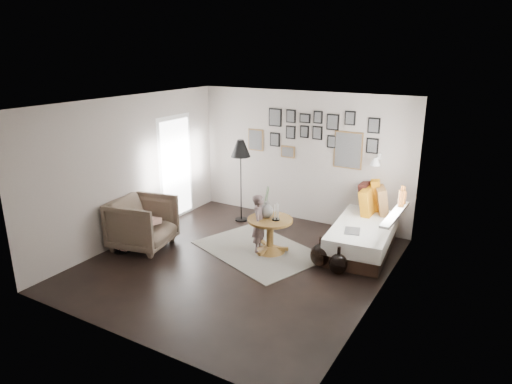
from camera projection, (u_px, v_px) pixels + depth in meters
The scene contains 23 objects.
ground at pixel (238, 263), 7.48m from camera, with size 4.80×4.80×0.00m, color black.
wall_back at pixel (302, 157), 9.07m from camera, with size 4.50×4.50×0.00m, color #9E948B.
wall_front at pixel (122, 242), 5.11m from camera, with size 4.50×4.50×0.00m, color #9E948B.
wall_left at pixel (131, 169), 8.17m from camera, with size 4.80×4.80×0.00m, color #9E948B.
wall_right at pixel (381, 213), 6.01m from camera, with size 4.80×4.80×0.00m, color #9E948B.
ceiling at pixel (236, 103), 6.70m from camera, with size 4.80×4.80×0.00m, color white.
door_left at pixel (176, 168), 9.22m from camera, with size 0.00×2.14×2.14m.
window_right at pixel (398, 208), 7.26m from camera, with size 0.15×1.32×1.30m.
gallery_wall at pixel (316, 137), 8.78m from camera, with size 2.74×0.03×1.08m.
wall_sconce at pixel (376, 161), 8.06m from camera, with size 0.18×0.36×0.16m.
rug at pixel (258, 250), 7.96m from camera, with size 2.09×1.46×0.01m, color #B9B5A2.
pedestal_table at pixel (270, 237), 7.83m from camera, with size 0.77×0.77×0.61m.
vase at pixel (267, 208), 7.73m from camera, with size 0.22×0.22×0.55m.
candles at pixel (276, 212), 7.63m from camera, with size 0.13×0.13×0.29m.
daybed at pixel (367, 228), 8.05m from camera, with size 1.14×2.31×1.08m.
magazine_on_daybed at pixel (352, 231), 7.48m from camera, with size 0.24×0.33×0.02m, color black.
armchair at pixel (143, 223), 7.99m from camera, with size 0.95×0.98×0.89m, color brown.
armchair_cushion at pixel (146, 221), 8.00m from camera, with size 0.40×0.40×0.10m, color silver.
floor_lamp at pixel (241, 152), 8.93m from camera, with size 0.39×0.39×1.67m.
magazine_basket at pixel (122, 241), 7.88m from camera, with size 0.34×0.34×0.36m.
demijohn_large at pixel (320, 255), 7.34m from camera, with size 0.33×0.33×0.50m.
demijohn_small at pixel (338, 264), 7.08m from camera, with size 0.29×0.29×0.45m.
child at pixel (260, 224), 7.78m from camera, with size 0.37×0.25×1.03m, color #544242.
Camera 1 is at (3.66, -5.71, 3.37)m, focal length 32.00 mm.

